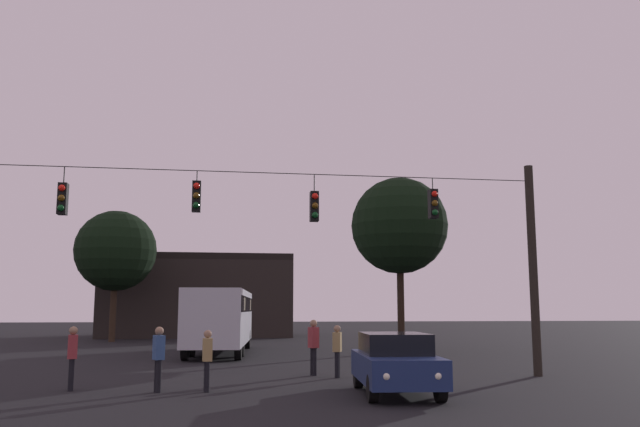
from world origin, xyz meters
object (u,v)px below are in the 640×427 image
object	(u,v)px
pedestrian_trailing	(158,355)
pedestrian_crossing_center	(313,344)
city_bus	(221,315)
tree_left_silhouette	(399,226)
pedestrian_crossing_left	(207,357)
pedestrian_near_bus	(72,354)
pedestrian_crossing_right	(337,348)
car_near_right	(395,362)
tree_behind_building	(116,251)

from	to	relation	value
pedestrian_trailing	pedestrian_crossing_center	bearing A→B (deg)	38.62
city_bus	tree_left_silhouette	xyz separation A→B (m)	(9.15, 0.39, 4.59)
pedestrian_crossing_left	pedestrian_crossing_center	world-z (taller)	pedestrian_crossing_center
pedestrian_crossing_center	pedestrian_near_bus	distance (m)	7.49
pedestrian_crossing_right	pedestrian_crossing_left	bearing A→B (deg)	-143.66
car_near_right	pedestrian_crossing_right	size ratio (longest dim) A/B	2.74
car_near_right	pedestrian_crossing_center	distance (m)	5.16
tree_left_silhouette	tree_behind_building	world-z (taller)	tree_left_silhouette
tree_left_silhouette	city_bus	bearing A→B (deg)	-177.59
tree_behind_building	pedestrian_crossing_center	bearing A→B (deg)	-67.05
pedestrian_crossing_right	pedestrian_trailing	size ratio (longest dim) A/B	0.97
pedestrian_crossing_center	pedestrian_near_bus	xyz separation A→B (m)	(-6.89, -2.94, -0.07)
pedestrian_crossing_left	pedestrian_crossing_right	distance (m)	4.94
pedestrian_crossing_left	pedestrian_trailing	bearing A→B (deg)	177.01
pedestrian_crossing_center	pedestrian_crossing_right	size ratio (longest dim) A/B	1.10
tree_behind_building	city_bus	bearing A→B (deg)	-60.88
car_near_right	pedestrian_crossing_right	xyz separation A→B (m)	(-0.75, 4.16, 0.12)
tree_left_silhouette	tree_behind_building	bearing A→B (deg)	142.74
pedestrian_trailing	tree_behind_building	xyz separation A→B (m)	(-5.49, 27.47, 5.06)
city_bus	pedestrian_trailing	bearing A→B (deg)	-96.23
pedestrian_crossing_left	pedestrian_near_bus	bearing A→B (deg)	167.50
city_bus	pedestrian_crossing_left	world-z (taller)	city_bus
pedestrian_crossing_left	pedestrian_crossing_center	bearing A→B (deg)	48.19
car_near_right	tree_left_silhouette	distance (m)	18.00
pedestrian_crossing_center	tree_left_silhouette	bearing A→B (deg)	61.69
car_near_right	pedestrian_trailing	size ratio (longest dim) A/B	2.66
city_bus	pedestrian_crossing_left	distance (m)	14.83
city_bus	pedestrian_trailing	xyz separation A→B (m)	(-1.61, -14.72, -0.92)
pedestrian_near_bus	tree_behind_building	world-z (taller)	tree_behind_building
pedestrian_crossing_right	tree_left_silhouette	distance (m)	14.53
pedestrian_near_bus	pedestrian_crossing_left	bearing A→B (deg)	-12.50
pedestrian_trailing	tree_left_silhouette	xyz separation A→B (m)	(10.75, 15.11, 5.51)
city_bus	pedestrian_near_bus	distance (m)	14.57
pedestrian_trailing	tree_behind_building	bearing A→B (deg)	101.30
pedestrian_crossing_center	tree_left_silhouette	size ratio (longest dim) A/B	0.20
pedestrian_crossing_left	pedestrian_near_bus	distance (m)	3.64
pedestrian_trailing	tree_behind_building	size ratio (longest dim) A/B	0.19
city_bus	pedestrian_crossing_center	world-z (taller)	city_bus
pedestrian_near_bus	tree_behind_building	bearing A→B (deg)	96.80
pedestrian_near_bus	tree_left_silhouette	world-z (taller)	tree_left_silhouette
pedestrian_crossing_right	tree_left_silhouette	bearing A→B (deg)	65.73
pedestrian_crossing_center	tree_behind_building	distance (m)	26.32
city_bus	pedestrian_crossing_right	bearing A→B (deg)	-73.02
tree_left_silhouette	pedestrian_crossing_left	bearing A→B (deg)	-122.06
car_near_right	pedestrian_crossing_center	bearing A→B (deg)	105.70
city_bus	pedestrian_near_bus	xyz separation A→B (m)	(-3.91, -14.00, -0.92)
city_bus	tree_left_silhouette	distance (m)	10.24
city_bus	tree_left_silhouette	size ratio (longest dim) A/B	1.24
city_bus	tree_behind_building	xyz separation A→B (m)	(-7.10, 12.74, 4.14)
pedestrian_crossing_left	pedestrian_trailing	size ratio (longest dim) A/B	0.95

